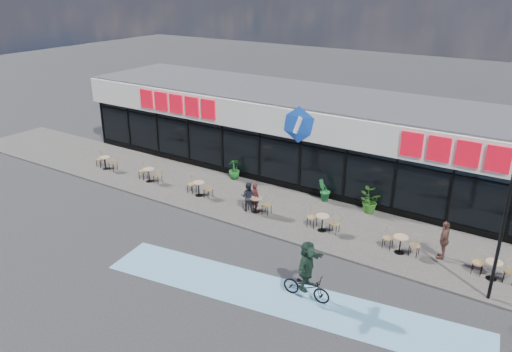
# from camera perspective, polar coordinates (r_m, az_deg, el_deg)

# --- Properties ---
(ground) EXTENTS (120.00, 120.00, 0.00)m
(ground) POSITION_cam_1_polar(r_m,az_deg,el_deg) (21.24, -4.16, -8.31)
(ground) COLOR #28282B
(ground) RESTS_ON ground
(sidewalk) EXTENTS (44.00, 5.00, 0.10)m
(sidewalk) POSITION_cam_1_polar(r_m,az_deg,el_deg) (24.52, 2.17, -3.77)
(sidewalk) COLOR #5C5652
(sidewalk) RESTS_ON ground
(bike_lane) EXTENTS (14.17, 4.13, 0.01)m
(bike_lane) POSITION_cam_1_polar(r_m,az_deg,el_deg) (18.33, 3.26, -13.72)
(bike_lane) COLOR #6DA6CE
(bike_lane) RESTS_ON ground
(building) EXTENTS (30.60, 6.57, 4.75)m
(building) POSITION_cam_1_polar(r_m,az_deg,el_deg) (28.17, 7.94, 4.50)
(building) COLOR black
(building) RESTS_ON ground
(lamp_post) EXTENTS (0.28, 0.28, 5.64)m
(lamp_post) POSITION_cam_1_polar(r_m,az_deg,el_deg) (18.35, 26.63, -3.86)
(lamp_post) COLOR black
(lamp_post) RESTS_ON sidewalk
(bistro_set_0) EXTENTS (1.54, 0.62, 0.90)m
(bistro_set_0) POSITION_cam_1_polar(r_m,az_deg,el_deg) (30.58, -16.73, 1.64)
(bistro_set_0) COLOR tan
(bistro_set_0) RESTS_ON sidewalk
(bistro_set_1) EXTENTS (1.54, 0.62, 0.90)m
(bistro_set_1) POSITION_cam_1_polar(r_m,az_deg,el_deg) (28.11, -12.01, 0.33)
(bistro_set_1) COLOR tan
(bistro_set_1) RESTS_ON sidewalk
(bistro_set_2) EXTENTS (1.54, 0.62, 0.90)m
(bistro_set_2) POSITION_cam_1_polar(r_m,az_deg,el_deg) (25.89, -6.44, -1.23)
(bistro_set_2) COLOR tan
(bistro_set_2) RESTS_ON sidewalk
(bistro_set_3) EXTENTS (1.54, 0.62, 0.90)m
(bistro_set_3) POSITION_cam_1_polar(r_m,az_deg,el_deg) (23.98, 0.11, -3.03)
(bistro_set_3) COLOR tan
(bistro_set_3) RESTS_ON sidewalk
(bistro_set_4) EXTENTS (1.54, 0.62, 0.90)m
(bistro_set_4) POSITION_cam_1_polar(r_m,az_deg,el_deg) (22.46, 7.69, -5.07)
(bistro_set_4) COLOR tan
(bistro_set_4) RESTS_ON sidewalk
(bistro_set_5) EXTENTS (1.54, 0.62, 0.90)m
(bistro_set_5) POSITION_cam_1_polar(r_m,az_deg,el_deg) (21.41, 16.24, -7.24)
(bistro_set_5) COLOR tan
(bistro_set_5) RESTS_ON sidewalk
(bistro_set_6) EXTENTS (1.54, 0.62, 0.90)m
(bistro_set_6) POSITION_cam_1_polar(r_m,az_deg,el_deg) (20.91, 25.52, -9.39)
(bistro_set_6) COLOR tan
(bistro_set_6) RESTS_ON sidewalk
(potted_plant_left) EXTENTS (0.87, 0.87, 1.13)m
(potted_plant_left) POSITION_cam_1_polar(r_m,az_deg,el_deg) (27.81, -2.49, 0.81)
(potted_plant_left) COLOR #1A5B1F
(potted_plant_left) RESTS_ON sidewalk
(potted_plant_mid) EXTENTS (0.75, 0.81, 1.17)m
(potted_plant_mid) POSITION_cam_1_polar(r_m,az_deg,el_deg) (25.20, 7.79, -1.65)
(potted_plant_mid) COLOR #1B5E2B
(potted_plant_mid) RESTS_ON sidewalk
(potted_plant_right) EXTENTS (1.19, 1.07, 1.16)m
(potted_plant_right) POSITION_cam_1_polar(r_m,az_deg,el_deg) (24.43, 12.74, -2.81)
(potted_plant_right) COLOR #2C661D
(potted_plant_right) RESTS_ON sidewalk
(patron_left) EXTENTS (0.58, 0.45, 1.41)m
(patron_left) POSITION_cam_1_polar(r_m,az_deg,el_deg) (23.97, -0.08, -2.39)
(patron_left) COLOR #4C1B1B
(patron_left) RESTS_ON sidewalk
(patron_right) EXTENTS (0.85, 0.74, 1.47)m
(patron_right) POSITION_cam_1_polar(r_m,az_deg,el_deg) (23.92, -0.92, -2.36)
(patron_right) COLOR #21212A
(patron_right) RESTS_ON sidewalk
(pedestrian_a) EXTENTS (0.51, 1.00, 1.64)m
(pedestrian_a) POSITION_cam_1_polar(r_m,az_deg,el_deg) (21.33, 20.71, -6.84)
(pedestrian_a) COLOR brown
(pedestrian_a) RESTS_ON sidewalk
(cyclist_a) EXTENTS (1.81, 1.70, 2.26)m
(cyclist_a) POSITION_cam_1_polar(r_m,az_deg,el_deg) (17.83, 5.85, -11.04)
(cyclist_a) COLOR black
(cyclist_a) RESTS_ON ground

